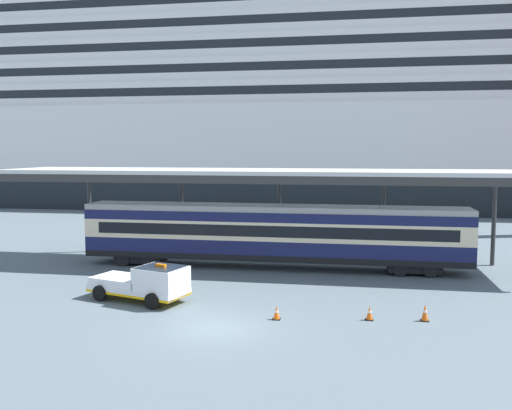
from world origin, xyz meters
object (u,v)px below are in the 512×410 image
service_truck (146,282)px  traffic_cone_mid (425,313)px  train_carriage (273,233)px  traffic_cone_near (277,313)px  cruise_ship (348,99)px  traffic_cone_far (369,313)px

service_truck → traffic_cone_mid: service_truck is taller
train_carriage → traffic_cone_mid: (8.38, -9.99, -1.93)m
service_truck → traffic_cone_near: bearing=-15.0°
train_carriage → service_truck: 10.51m
traffic_cone_mid → traffic_cone_near: bearing=-172.1°
train_carriage → traffic_cone_near: (1.75, -10.91, -2.00)m
cruise_ship → traffic_cone_far: (1.65, -53.20, -14.40)m
service_truck → cruise_ship: bearing=79.7°
cruise_ship → service_truck: cruise_ship is taller
train_carriage → traffic_cone_far: 12.02m
cruise_ship → traffic_cone_near: size_ratio=214.94×
traffic_cone_near → traffic_cone_mid: size_ratio=0.82×
train_carriage → cruise_ship: bearing=84.3°
service_truck → traffic_cone_mid: 13.60m
train_carriage → traffic_cone_mid: size_ratio=31.84×
service_truck → traffic_cone_far: service_truck is taller
service_truck → traffic_cone_far: bearing=-6.3°
cruise_ship → service_truck: bearing=-100.3°
train_carriage → service_truck: size_ratio=4.45×
service_truck → traffic_cone_near: 7.21m
cruise_ship → train_carriage: cruise_ship is taller
service_truck → traffic_cone_near: (6.93, -1.86, -0.68)m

